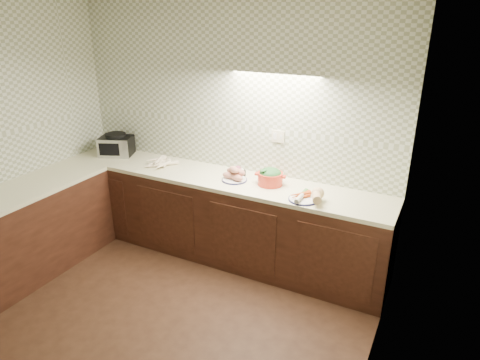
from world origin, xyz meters
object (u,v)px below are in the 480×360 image
at_px(parsnip_pile, 157,163).
at_px(dutch_oven, 270,177).
at_px(sweet_potato_plate, 235,175).
at_px(veg_plate, 310,196).
at_px(toaster_oven, 116,145).
at_px(onion_bowl, 239,172).

relative_size(parsnip_pile, dutch_oven, 1.30).
bearing_deg(sweet_potato_plate, parsnip_pile, -179.35).
xyz_separation_m(parsnip_pile, veg_plate, (1.78, -0.11, 0.01)).
xyz_separation_m(dutch_oven, veg_plate, (0.46, -0.18, -0.04)).
relative_size(toaster_oven, onion_bowl, 3.18).
xyz_separation_m(sweet_potato_plate, onion_bowl, (-0.02, 0.13, -0.01)).
bearing_deg(dutch_oven, parsnip_pile, 173.78).
bearing_deg(toaster_oven, sweet_potato_plate, -25.50).
bearing_deg(sweet_potato_plate, toaster_oven, 177.25).
distance_m(onion_bowl, dutch_oven, 0.39).
xyz_separation_m(onion_bowl, dutch_oven, (0.38, -0.08, 0.04)).
relative_size(toaster_oven, parsnip_pile, 1.09).
distance_m(onion_bowl, veg_plate, 0.88).
distance_m(toaster_oven, veg_plate, 2.43).
relative_size(parsnip_pile, veg_plate, 1.21).
distance_m(sweet_potato_plate, onion_bowl, 0.14).
xyz_separation_m(parsnip_pile, onion_bowl, (0.93, 0.14, 0.01)).
relative_size(dutch_oven, veg_plate, 0.93).
xyz_separation_m(toaster_oven, parsnip_pile, (0.64, -0.09, -0.09)).
xyz_separation_m(sweet_potato_plate, dutch_oven, (0.36, 0.06, 0.03)).
relative_size(sweet_potato_plate, veg_plate, 0.77).
height_order(dutch_oven, veg_plate, dutch_oven).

